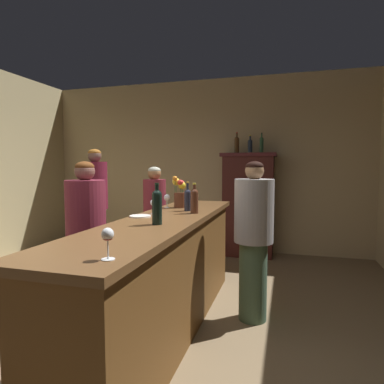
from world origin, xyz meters
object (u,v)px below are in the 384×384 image
(display_bottle_left, at_px, (237,144))
(flower_arrangement, at_px, (180,194))
(wine_bottle_merlot, at_px, (194,200))
(display_bottle_center, at_px, (262,144))
(wine_glass_front, at_px, (108,237))
(cheese_plate, at_px, (140,216))
(bar_counter, at_px, (164,275))
(patron_near_entrance, at_px, (86,233))
(display_bottle_midleft, at_px, (250,145))
(wine_bottle_riesling, at_px, (157,205))
(patron_in_grey, at_px, (155,216))
(wine_bottle_malbec, at_px, (188,199))
(display_cabinet, at_px, (248,203))
(patron_in_navy, at_px, (96,204))
(wine_glass_rear, at_px, (167,198))
(wine_glass_mid, at_px, (154,203))
(bartender, at_px, (254,235))

(display_bottle_left, bearing_deg, flower_arrangement, -99.05)
(wine_bottle_merlot, relative_size, display_bottle_center, 0.91)
(wine_glass_front, height_order, cheese_plate, wine_glass_front)
(cheese_plate, xyz_separation_m, display_bottle_left, (0.45, 2.76, 0.81))
(bar_counter, height_order, display_bottle_left, display_bottle_left)
(bar_counter, bearing_deg, patron_near_entrance, 171.96)
(display_bottle_midleft, bearing_deg, wine_bottle_riesling, -96.99)
(display_bottle_left, xyz_separation_m, display_bottle_center, (0.40, -0.00, -0.01))
(wine_glass_front, relative_size, display_bottle_center, 0.48)
(cheese_plate, bearing_deg, display_bottle_left, 80.68)
(display_bottle_midleft, bearing_deg, bar_counter, -99.15)
(bar_counter, distance_m, display_bottle_left, 3.08)
(patron_in_grey, distance_m, patron_near_entrance, 1.29)
(wine_bottle_malbec, height_order, flower_arrangement, flower_arrangement)
(wine_bottle_riesling, height_order, display_bottle_center, display_bottle_center)
(display_cabinet, height_order, wine_bottle_riesling, display_cabinet)
(display_bottle_left, bearing_deg, wine_bottle_malbec, -94.00)
(patron_in_navy, bearing_deg, wine_glass_rear, -3.98)
(patron_in_grey, bearing_deg, patron_near_entrance, -17.11)
(bar_counter, xyz_separation_m, wine_glass_front, (0.21, -1.27, 0.62))
(wine_bottle_riesling, relative_size, patron_near_entrance, 0.21)
(wine_bottle_malbec, xyz_separation_m, patron_in_navy, (-1.65, 0.92, -0.20))
(wine_glass_mid, distance_m, flower_arrangement, 0.54)
(wine_bottle_malbec, relative_size, wine_glass_front, 1.91)
(display_cabinet, distance_m, flower_arrangement, 2.11)
(patron_in_navy, distance_m, bartender, 2.50)
(wine_glass_front, bearing_deg, wine_bottle_merlot, 90.85)
(display_cabinet, height_order, display_bottle_left, display_bottle_left)
(flower_arrangement, relative_size, patron_in_navy, 0.20)
(wine_bottle_riesling, distance_m, wine_glass_rear, 1.05)
(display_bottle_left, xyz_separation_m, display_bottle_midleft, (0.22, 0.00, -0.02))
(wine_bottle_malbec, xyz_separation_m, display_bottle_left, (0.16, 2.27, 0.69))
(flower_arrangement, height_order, patron_near_entrance, patron_near_entrance)
(wine_bottle_malbec, bearing_deg, patron_near_entrance, -157.72)
(bar_counter, relative_size, patron_in_grey, 2.05)
(wine_glass_front, height_order, display_bottle_center, display_bottle_center)
(display_bottle_midleft, bearing_deg, wine_bottle_malbec, -99.40)
(bar_counter, xyz_separation_m, wine_glass_rear, (-0.22, 0.70, 0.61))
(wine_bottle_merlot, distance_m, flower_arrangement, 0.48)
(display_cabinet, bearing_deg, patron_near_entrance, -115.89)
(wine_bottle_malbec, relative_size, flower_arrangement, 0.86)
(display_cabinet, bearing_deg, cheese_plate, -103.28)
(wine_bottle_malbec, bearing_deg, cheese_plate, -120.89)
(wine_glass_rear, distance_m, display_bottle_midleft, 2.29)
(patron_in_grey, bearing_deg, flower_arrangement, 32.85)
(wine_glass_rear, xyz_separation_m, flower_arrangement, (0.13, 0.05, 0.05))
(wine_bottle_riesling, height_order, patron_near_entrance, patron_near_entrance)
(flower_arrangement, relative_size, display_bottle_center, 1.08)
(wine_bottle_riesling, xyz_separation_m, patron_near_entrance, (-0.93, 0.43, -0.35))
(wine_glass_mid, height_order, flower_arrangement, flower_arrangement)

